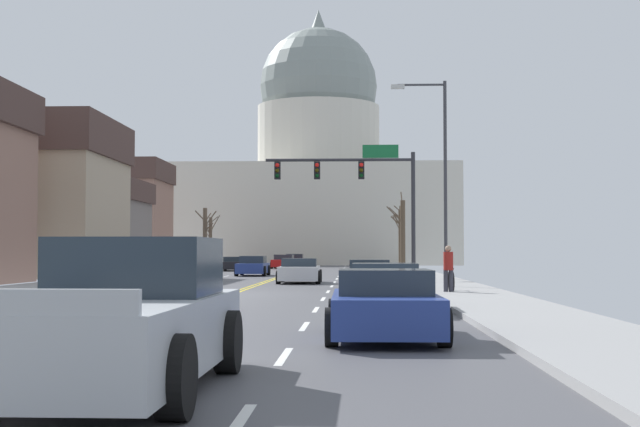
% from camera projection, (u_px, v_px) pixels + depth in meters
% --- Properties ---
extents(ground, '(20.00, 180.00, 0.20)m').
position_uv_depth(ground, '(230.00, 293.00, 32.01)').
color(ground, '#49494E').
extents(signal_gantry, '(7.91, 0.41, 7.05)m').
position_uv_depth(signal_gantry, '(360.00, 182.00, 46.39)').
color(signal_gantry, '#28282D').
rests_on(signal_gantry, ground).
extents(street_lamp_right, '(2.27, 0.24, 8.34)m').
position_uv_depth(street_lamp_right, '(438.00, 165.00, 35.60)').
color(street_lamp_right, '#333338').
rests_on(street_lamp_right, ground).
extents(capitol_building, '(32.60, 23.73, 31.52)m').
position_uv_depth(capitol_building, '(318.00, 178.00, 108.10)').
color(capitol_building, beige).
rests_on(capitol_building, ground).
extents(sedan_near_00, '(2.16, 4.44, 1.21)m').
position_uv_depth(sedan_near_00, '(300.00, 271.00, 42.93)').
color(sedan_near_00, silver).
rests_on(sedan_near_00, ground).
extents(sedan_near_01, '(2.07, 4.63, 1.21)m').
position_uv_depth(sedan_near_01, '(369.00, 275.00, 35.84)').
color(sedan_near_01, black).
rests_on(sedan_near_01, ground).
extents(sedan_near_02, '(2.06, 4.42, 1.11)m').
position_uv_depth(sedan_near_02, '(376.00, 282.00, 29.84)').
color(sedan_near_02, '#9EA3A8').
rests_on(sedan_near_02, ground).
extents(sedan_near_03, '(2.12, 4.63, 1.25)m').
position_uv_depth(sedan_near_03, '(384.00, 288.00, 22.73)').
color(sedan_near_03, silver).
rests_on(sedan_near_03, ground).
extents(sedan_near_04, '(2.08, 4.30, 1.23)m').
position_uv_depth(sedan_near_04, '(385.00, 306.00, 15.60)').
color(sedan_near_04, navy).
rests_on(sedan_near_04, ground).
extents(pickup_truck_near_05, '(2.22, 5.28, 1.72)m').
position_uv_depth(pickup_truck_near_05, '(124.00, 322.00, 9.84)').
color(pickup_truck_near_05, '#ADB2B7').
rests_on(pickup_truck_near_05, ground).
extents(sedan_oncoming_00, '(1.95, 4.29, 1.25)m').
position_uv_depth(sedan_oncoming_00, '(253.00, 266.00, 55.91)').
color(sedan_oncoming_00, navy).
rests_on(sedan_oncoming_00, ground).
extents(sedan_oncoming_01, '(2.14, 4.46, 1.12)m').
position_uv_depth(sedan_oncoming_01, '(235.00, 264.00, 69.61)').
color(sedan_oncoming_01, black).
rests_on(sedan_oncoming_01, ground).
extents(sedan_oncoming_02, '(2.14, 4.29, 1.25)m').
position_uv_depth(sedan_oncoming_02, '(284.00, 262.00, 78.89)').
color(sedan_oncoming_02, '#B71414').
rests_on(sedan_oncoming_02, ground).
extents(sedan_oncoming_03, '(2.15, 4.29, 1.28)m').
position_uv_depth(sedan_oncoming_03, '(295.00, 261.00, 89.61)').
color(sedan_oncoming_03, '#B71414').
rests_on(sedan_oncoming_03, ground).
extents(flank_building_00, '(13.17, 9.61, 6.83)m').
position_uv_depth(flank_building_00, '(53.00, 226.00, 65.19)').
color(flank_building_00, slate).
rests_on(flank_building_00, ground).
extents(flank_building_01, '(11.06, 9.99, 9.54)m').
position_uv_depth(flank_building_01, '(23.00, 197.00, 53.27)').
color(flank_building_01, tan).
rests_on(flank_building_01, ground).
extents(flank_building_02, '(11.03, 8.90, 9.98)m').
position_uv_depth(flank_building_02, '(108.00, 214.00, 82.50)').
color(flank_building_02, '#8C6656').
rests_on(flank_building_02, ground).
extents(bare_tree_00, '(1.14, 2.06, 5.82)m').
position_uv_depth(bare_tree_00, '(400.00, 234.00, 78.11)').
color(bare_tree_00, '#4C3D2D').
rests_on(bare_tree_00, ground).
extents(bare_tree_01, '(1.91, 1.73, 4.97)m').
position_uv_depth(bare_tree_01, '(205.00, 236.00, 72.08)').
color(bare_tree_01, brown).
rests_on(bare_tree_01, ground).
extents(bare_tree_02, '(1.51, 2.01, 6.26)m').
position_uv_depth(bare_tree_02, '(403.00, 233.00, 70.37)').
color(bare_tree_02, '#4C3D2D').
rests_on(bare_tree_02, ground).
extents(bare_tree_03, '(1.61, 2.33, 4.81)m').
position_uv_depth(bare_tree_03, '(210.00, 241.00, 81.39)').
color(bare_tree_03, brown).
rests_on(bare_tree_03, ground).
extents(pedestrian_00, '(0.35, 0.34, 1.61)m').
position_uv_depth(pedestrian_00, '(448.00, 266.00, 30.76)').
color(pedestrian_00, '#33333D').
rests_on(pedestrian_00, ground).
extents(bicycle_parked, '(0.12, 1.77, 0.85)m').
position_uv_depth(bicycle_parked, '(451.00, 281.00, 31.58)').
color(bicycle_parked, black).
rests_on(bicycle_parked, ground).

